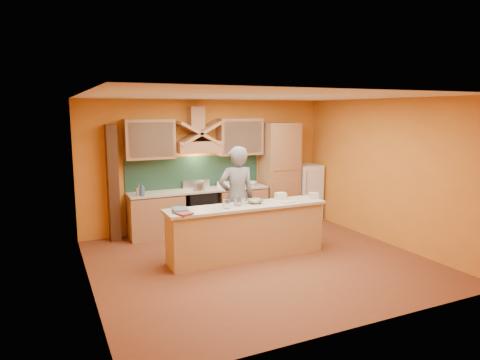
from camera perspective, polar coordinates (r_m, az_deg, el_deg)
name	(u,v)px	position (r m, az deg, el deg)	size (l,w,h in m)	color
floor	(260,261)	(7.50, 2.64, -10.80)	(5.50, 5.00, 0.01)	brown
ceiling	(261,96)	(7.05, 2.81, 11.12)	(5.50, 5.00, 0.01)	white
wall_back	(207,164)	(9.40, -4.36, 2.08)	(5.50, 0.02, 2.80)	orange
wall_front	(361,214)	(5.10, 15.88, -4.34)	(5.50, 0.02, 2.80)	orange
wall_left	(86,195)	(6.37, -19.80, -1.88)	(0.02, 5.00, 2.80)	orange
wall_right	(386,172)	(8.75, 18.90, 1.07)	(0.02, 5.00, 2.80)	orange
base_cabinet_left	(156,216)	(8.94, -11.15, -4.78)	(1.10, 0.60, 0.86)	#AC774E
base_cabinet_right	(240,208)	(9.55, 0.01, -3.70)	(1.10, 0.60, 0.86)	#AC774E
counter_top	(199,190)	(9.10, -5.42, -1.37)	(3.00, 0.62, 0.04)	beige
stove	(200,211)	(9.19, -5.38, -4.12)	(0.60, 0.58, 0.90)	black
backsplash	(195,172)	(9.31, -6.04, 1.05)	(3.00, 0.03, 0.70)	#19382A
range_hood	(198,147)	(9.02, -5.62, 4.44)	(0.92, 0.50, 0.24)	#AC774E
hood_chimney	(196,119)	(9.09, -5.89, 8.13)	(0.30, 0.30, 0.50)	#AC774E
upper_cabinet_left	(149,139)	(8.80, -11.98, 5.34)	(1.00, 0.35, 0.80)	#AC774E
upper_cabinet_right	(240,137)	(9.46, -0.03, 5.79)	(1.00, 0.35, 0.80)	#AC774E
pantry_column	(279,173)	(9.87, 5.28, 0.94)	(0.80, 0.60, 2.30)	#AC774E
fridge	(306,192)	(10.35, 8.84, -1.56)	(0.58, 0.60, 1.30)	white
trim_column_left	(113,183)	(8.79, -16.60, -0.43)	(0.20, 0.30, 2.30)	#472816
island_body	(247,233)	(7.57, 0.93, -7.08)	(2.80, 0.55, 0.88)	tan
island_top	(247,206)	(7.45, 0.94, -3.54)	(2.90, 0.62, 0.05)	beige
person	(236,198)	(7.94, -0.47, -2.40)	(0.70, 0.46, 1.93)	slate
pot_large	(199,187)	(8.96, -5.50, -0.95)	(0.25, 0.25, 0.18)	#ACACB3
pot_small	(202,186)	(9.19, -5.08, -0.84)	(0.18, 0.18, 0.13)	silver
soap_bottle_a	(139,190)	(8.62, -13.33, -1.35)	(0.09, 0.09, 0.20)	beige
soap_bottle_b	(142,189)	(8.55, -12.92, -1.21)	(0.10, 0.10, 0.27)	#355C93
bowl_back	(252,183)	(9.62, 1.58, -0.42)	(0.23, 0.23, 0.07)	silver
dish_rack	(224,185)	(9.32, -2.13, -0.61)	(0.31, 0.24, 0.11)	white
book_lower	(177,214)	(6.81, -8.38, -4.52)	(0.23, 0.31, 0.03)	#A13D39
book_upper	(173,210)	(7.04, -8.94, -3.91)	(0.23, 0.32, 0.02)	teal
jar_large	(238,201)	(7.37, -0.32, -2.81)	(0.13, 0.13, 0.17)	silver
jar_small	(226,204)	(7.18, -1.84, -3.20)	(0.12, 0.12, 0.15)	white
kitchen_scale	(242,201)	(7.52, 0.23, -2.85)	(0.12, 0.12, 0.10)	silver
mixing_bowl	(255,201)	(7.58, 1.99, -2.85)	(0.29, 0.29, 0.07)	white
cloth	(287,202)	(7.69, 6.31, -2.93)	(0.24, 0.18, 0.02)	#C3A7A1
grocery_bag_a	(281,196)	(7.96, 5.43, -2.13)	(0.18, 0.15, 0.12)	beige
grocery_bag_b	(314,196)	(8.11, 9.81, -2.06)	(0.18, 0.14, 0.11)	beige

